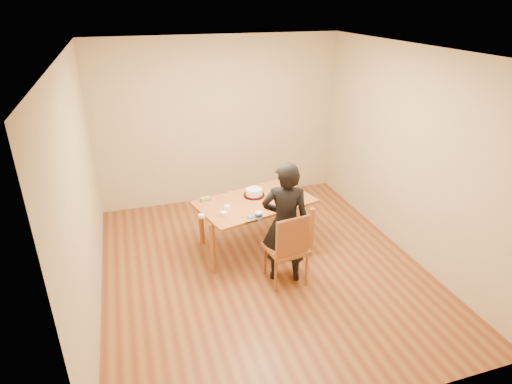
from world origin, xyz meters
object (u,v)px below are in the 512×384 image
object	(u,v)px
dining_chair	(286,248)
person	(285,223)
cake	(254,192)
dining_table	(255,202)
cake_plate	(254,195)

from	to	relation	value
dining_chair	person	size ratio (longest dim) A/B	0.30
cake	person	size ratio (longest dim) A/B	0.15
dining_table	person	world-z (taller)	person
dining_table	person	distance (m)	0.75
dining_chair	cake	bearing A→B (deg)	88.98
dining_chair	cake	world-z (taller)	cake
dining_chair	cake_plate	bearing A→B (deg)	88.98
cake_plate	person	distance (m)	0.89
person	cake_plate	bearing A→B (deg)	-62.75
dining_chair	cake	distance (m)	1.00
dining_table	cake	bearing A→B (deg)	61.76
dining_chair	person	bearing A→B (deg)	81.91
dining_table	dining_chair	size ratio (longest dim) A/B	3.26
dining_table	cake	xyz separation A→B (m)	(0.04, 0.15, 0.08)
dining_table	dining_chair	distance (m)	0.84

